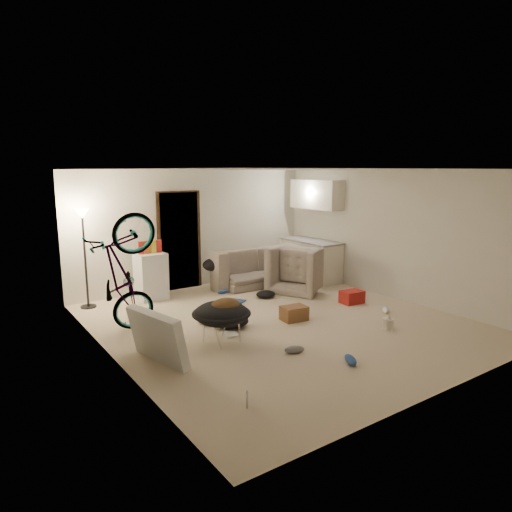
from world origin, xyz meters
TOP-DOWN VIEW (x-y plane):
  - floor at (0.00, 0.00)m, footprint 5.50×6.00m
  - ceiling at (0.00, 0.00)m, footprint 5.50×6.00m
  - wall_back at (0.00, 3.01)m, footprint 5.50×0.02m
  - wall_front at (0.00, -3.01)m, footprint 5.50×0.02m
  - wall_left at (-2.76, 0.00)m, footprint 0.02×6.00m
  - wall_right at (2.76, 0.00)m, footprint 0.02×6.00m
  - doorway at (-0.40, 2.97)m, footprint 0.85×0.10m
  - door_trim at (-0.40, 2.94)m, footprint 0.97×0.04m
  - floor_lamp at (-2.40, 2.65)m, footprint 0.28×0.28m
  - kitchen_counter at (2.43, 2.00)m, footprint 0.60×1.50m
  - counter_top at (2.43, 2.00)m, footprint 0.64×1.54m
  - kitchen_uppers at (2.56, 2.00)m, footprint 0.38×1.40m
  - sofa at (1.12, 2.45)m, footprint 2.16×0.92m
  - armchair at (1.68, 1.44)m, footprint 1.31×1.37m
  - bicycle at (-2.30, 0.93)m, footprint 1.95×0.92m
  - book_asset at (-1.99, -2.05)m, footprint 0.25×0.23m
  - mini_fridge at (-1.21, 2.55)m, footprint 0.54×0.54m
  - snack_box_0 at (-1.38, 2.55)m, footprint 0.11×0.08m
  - snack_box_1 at (-1.26, 2.55)m, footprint 0.11×0.09m
  - snack_box_2 at (-1.14, 2.55)m, footprint 0.10×0.07m
  - snack_box_3 at (-1.02, 2.55)m, footprint 0.12×0.10m
  - saucer_chair at (-1.26, -0.25)m, footprint 0.86×0.86m
  - hoodie at (-1.21, -0.28)m, footprint 0.56×0.51m
  - sofa_drape at (0.17, 2.45)m, footprint 0.64×0.56m
  - tv_box at (-2.30, -0.38)m, footprint 0.49×1.08m
  - drink_case_a at (0.26, -0.06)m, footprint 0.45×0.35m
  - drink_case_b at (1.81, 0.10)m, footprint 0.44×0.34m
  - juicer at (1.20, -1.26)m, footprint 0.17×0.17m
  - newspaper at (-0.58, 0.77)m, footprint 0.69×0.66m
  - book_blue at (0.05, 1.41)m, footprint 0.33×0.36m
  - book_white at (-1.00, -0.06)m, footprint 0.23×0.29m
  - shoe_0 at (0.13, 2.06)m, footprint 0.25×0.11m
  - shoe_1 at (-1.16, 2.48)m, footprint 0.27×0.22m
  - shoe_2 at (-0.25, -1.86)m, footprint 0.23×0.32m
  - shoe_3 at (-0.63, -1.17)m, footprint 0.31×0.22m
  - shoe_4 at (1.85, -0.68)m, footprint 0.29×0.29m
  - clothes_lump_a at (-0.79, 0.26)m, footprint 0.74×0.69m
  - clothes_lump_b at (0.69, 1.35)m, footprint 0.53×0.50m
  - clothes_lump_c at (-1.01, 0.59)m, footprint 0.53×0.53m

SIDE VIEW (x-z plane):
  - floor at x=0.00m, z-range -0.02..0.00m
  - newspaper at x=-0.58m, z-range 0.00..0.01m
  - book_asset at x=-1.99m, z-range 0.00..0.02m
  - book_white at x=-1.00m, z-range 0.00..0.03m
  - book_blue at x=0.05m, z-range 0.00..0.03m
  - shoe_0 at x=0.13m, z-range 0.00..0.09m
  - shoe_1 at x=-1.16m, z-range 0.00..0.09m
  - shoe_3 at x=-0.63m, z-range 0.00..0.10m
  - shoe_4 at x=1.85m, z-range 0.00..0.11m
  - shoe_2 at x=-0.25m, z-range 0.00..0.11m
  - clothes_lump_c at x=-1.01m, z-range 0.00..0.13m
  - clothes_lump_b at x=0.69m, z-range 0.00..0.13m
  - clothes_lump_a at x=-0.79m, z-range 0.00..0.19m
  - juicer at x=1.20m, z-range -0.02..0.23m
  - drink_case_b at x=1.81m, z-range 0.00..0.24m
  - drink_case_a at x=0.26m, z-range 0.00..0.24m
  - sofa at x=1.12m, z-range 0.00..0.62m
  - armchair at x=1.68m, z-range 0.00..0.69m
  - tv_box at x=-2.30m, z-range -0.01..0.70m
  - saucer_chair at x=-1.26m, z-range 0.06..0.67m
  - kitchen_counter at x=2.43m, z-range 0.00..0.88m
  - mini_fridge at x=-1.21m, z-range 0.00..0.91m
  - bicycle at x=-2.30m, z-range -0.05..1.05m
  - sofa_drape at x=0.17m, z-range 0.40..0.68m
  - hoodie at x=-1.21m, z-range 0.44..0.66m
  - counter_top at x=2.43m, z-range 0.88..0.92m
  - snack_box_0 at x=-1.38m, z-range 0.85..1.15m
  - snack_box_1 at x=-1.26m, z-range 0.85..1.15m
  - snack_box_2 at x=-1.14m, z-range 0.85..1.15m
  - snack_box_3 at x=-1.02m, z-range 0.85..1.15m
  - doorway at x=-0.40m, z-range 0.00..2.04m
  - door_trim at x=-0.40m, z-range -0.03..2.07m
  - wall_back at x=0.00m, z-range 0.00..2.50m
  - wall_front at x=0.00m, z-range 0.00..2.50m
  - wall_left at x=-2.76m, z-range 0.00..2.50m
  - wall_right at x=2.76m, z-range 0.00..2.50m
  - floor_lamp at x=-2.40m, z-range 0.40..2.21m
  - kitchen_uppers at x=2.56m, z-range 1.62..2.27m
  - ceiling at x=0.00m, z-range 2.50..2.52m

